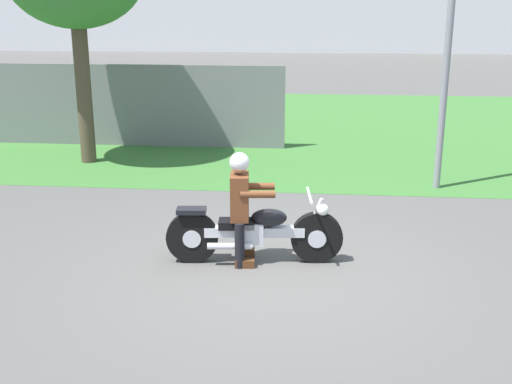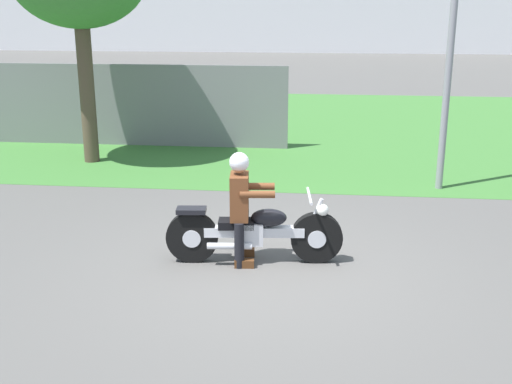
# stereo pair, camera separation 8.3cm
# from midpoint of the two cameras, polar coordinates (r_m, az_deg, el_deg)

# --- Properties ---
(ground) EXTENTS (120.00, 120.00, 0.00)m
(ground) POSITION_cam_midpoint_polar(r_m,az_deg,el_deg) (7.71, 1.60, -7.31)
(ground) COLOR #565451
(grass_verge) EXTENTS (60.00, 12.00, 0.01)m
(grass_verge) POSITION_cam_midpoint_polar(r_m,az_deg,el_deg) (16.70, 4.21, 5.85)
(grass_verge) COLOR #3D7533
(grass_verge) RESTS_ON ground
(motorcycle_lead) EXTENTS (2.19, 0.66, 0.88)m
(motorcycle_lead) POSITION_cam_midpoint_polar(r_m,az_deg,el_deg) (7.91, 0.19, -3.60)
(motorcycle_lead) COLOR black
(motorcycle_lead) RESTS_ON ground
(rider_lead) EXTENTS (0.58, 0.49, 1.40)m
(rider_lead) POSITION_cam_midpoint_polar(r_m,az_deg,el_deg) (7.78, -1.04, -0.64)
(rider_lead) COLOR black
(rider_lead) RESTS_ON ground
(fence_segment) EXTENTS (7.00, 0.06, 1.80)m
(fence_segment) POSITION_cam_midpoint_polar(r_m,az_deg,el_deg) (14.60, -10.93, 7.60)
(fence_segment) COLOR slate
(fence_segment) RESTS_ON ground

